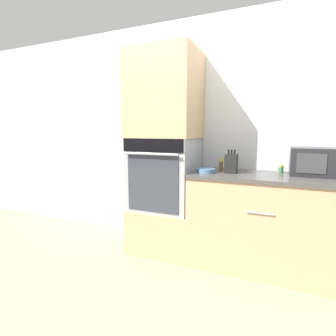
% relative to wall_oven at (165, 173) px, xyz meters
% --- Properties ---
extents(ground_plane, '(12.00, 12.00, 0.00)m').
position_rel_wall_oven_xyz_m(ground_plane, '(0.34, -0.30, -0.85)').
color(ground_plane, gray).
extents(wall_back, '(8.00, 0.05, 2.50)m').
position_rel_wall_oven_xyz_m(wall_back, '(0.34, 0.33, 0.40)').
color(wall_back, silver).
rests_on(wall_back, ground_plane).
extents(oven_cabinet_base, '(0.69, 0.60, 0.47)m').
position_rel_wall_oven_xyz_m(oven_cabinet_base, '(0.00, 0.00, -0.61)').
color(oven_cabinet_base, tan).
rests_on(oven_cabinet_base, ground_plane).
extents(wall_oven, '(0.66, 0.64, 0.76)m').
position_rel_wall_oven_xyz_m(wall_oven, '(0.00, 0.00, 0.00)').
color(wall_oven, '#9EA0A5').
rests_on(wall_oven, oven_cabinet_base).
extents(oven_cabinet_upper, '(0.69, 0.60, 0.87)m').
position_rel_wall_oven_xyz_m(oven_cabinet_upper, '(0.00, 0.00, 0.81)').
color(oven_cabinet_upper, tan).
rests_on(oven_cabinet_upper, wall_oven).
extents(counter_unit, '(1.34, 0.63, 0.90)m').
position_rel_wall_oven_xyz_m(counter_unit, '(1.00, 0.00, -0.40)').
color(counter_unit, tan).
rests_on(counter_unit, ground_plane).
extents(microwave, '(0.37, 0.31, 0.25)m').
position_rel_wall_oven_xyz_m(microwave, '(1.40, 0.13, 0.18)').
color(microwave, '#232326').
rests_on(microwave, counter_unit).
extents(knife_block, '(0.11, 0.12, 0.22)m').
position_rel_wall_oven_xyz_m(knife_block, '(0.70, -0.00, 0.14)').
color(knife_block, black).
rests_on(knife_block, counter_unit).
extents(bowl, '(0.17, 0.17, 0.04)m').
position_rel_wall_oven_xyz_m(bowl, '(0.48, -0.10, 0.07)').
color(bowl, '#517599').
rests_on(bowl, counter_unit).
extents(condiment_jar_near, '(0.04, 0.04, 0.12)m').
position_rel_wall_oven_xyz_m(condiment_jar_near, '(0.58, 0.09, 0.11)').
color(condiment_jar_near, brown).
rests_on(condiment_jar_near, counter_unit).
extents(condiment_jar_mid, '(0.05, 0.05, 0.08)m').
position_rel_wall_oven_xyz_m(condiment_jar_mid, '(1.14, 0.17, 0.09)').
color(condiment_jar_mid, '#427047').
rests_on(condiment_jar_mid, counter_unit).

